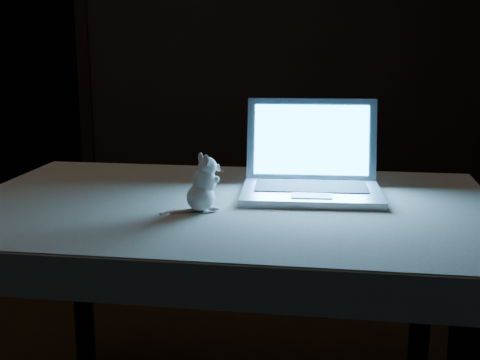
{
  "coord_description": "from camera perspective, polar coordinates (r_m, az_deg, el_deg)",
  "views": [
    {
      "loc": [
        0.25,
        -2.11,
        1.22
      ],
      "look_at": [
        0.34,
        -0.37,
        0.83
      ],
      "focal_mm": 48.0,
      "sensor_mm": 36.0,
      "label": 1
    }
  ],
  "objects": [
    {
      "name": "back_wall",
      "position": [
        4.62,
        -6.19,
        13.4
      ],
      "size": [
        4.5,
        0.04,
        2.6
      ],
      "primitive_type": "cube",
      "color": "black",
      "rests_on": "ground"
    },
    {
      "name": "doorway",
      "position": [
        4.81,
        -19.53,
        9.93
      ],
      "size": [
        1.06,
        0.36,
        2.13
      ],
      "primitive_type": null,
      "color": "black",
      "rests_on": "back_wall"
    },
    {
      "name": "table",
      "position": [
        1.96,
        -1.1,
        -12.91
      ],
      "size": [
        1.56,
        1.17,
        0.75
      ],
      "primitive_type": null,
      "rotation": [
        0.0,
        0.0,
        -0.2
      ],
      "color": "black",
      "rests_on": "floor"
    },
    {
      "name": "tablecloth",
      "position": [
        1.84,
        -0.9,
        -3.47
      ],
      "size": [
        1.53,
        1.03,
        0.1
      ],
      "primitive_type": null,
      "rotation": [
        0.0,
        0.0,
        0.02
      ],
      "color": "beige",
      "rests_on": "table"
    },
    {
      "name": "laptop",
      "position": [
        1.87,
        6.44,
        2.64
      ],
      "size": [
        0.45,
        0.41,
        0.28
      ],
      "primitive_type": null,
      "rotation": [
        0.0,
        0.0,
        -0.14
      ],
      "color": "silver",
      "rests_on": "tablecloth"
    },
    {
      "name": "plush_mouse",
      "position": [
        1.72,
        -3.53,
        -0.27
      ],
      "size": [
        0.14,
        0.14,
        0.15
      ],
      "primitive_type": null,
      "rotation": [
        0.0,
        0.0,
        0.24
      ],
      "color": "white",
      "rests_on": "tablecloth"
    }
  ]
}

